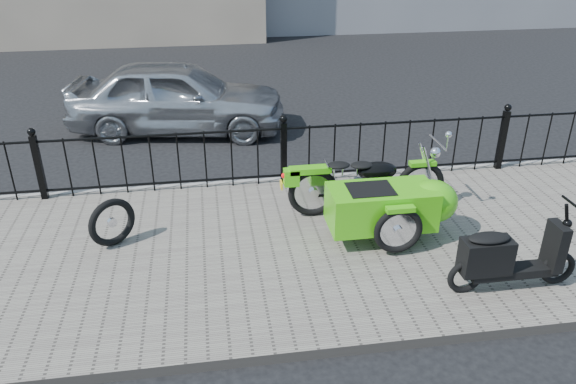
{
  "coord_description": "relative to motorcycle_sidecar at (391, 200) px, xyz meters",
  "views": [
    {
      "loc": [
        -1.12,
        -6.4,
        3.84
      ],
      "look_at": [
        -0.15,
        -0.1,
        0.65
      ],
      "focal_mm": 35.0,
      "sensor_mm": 36.0,
      "label": 1
    }
  ],
  "objects": [
    {
      "name": "ground",
      "position": [
        -1.12,
        0.41,
        -0.59
      ],
      "size": [
        120.0,
        120.0,
        0.0
      ],
      "primitive_type": "plane",
      "color": "black",
      "rests_on": "ground"
    },
    {
      "name": "sidewalk",
      "position": [
        -1.12,
        -0.09,
        -0.53
      ],
      "size": [
        30.0,
        3.8,
        0.12
      ],
      "primitive_type": "cube",
      "color": "#675F57",
      "rests_on": "ground"
    },
    {
      "name": "curb",
      "position": [
        -1.12,
        1.85,
        -0.53
      ],
      "size": [
        30.0,
        0.1,
        0.12
      ],
      "primitive_type": "cube",
      "color": "gray",
      "rests_on": "ground"
    },
    {
      "name": "iron_fence",
      "position": [
        -1.12,
        1.71,
        -0.01
      ],
      "size": [
        14.11,
        0.11,
        1.08
      ],
      "color": "black",
      "rests_on": "sidewalk"
    },
    {
      "name": "motorcycle_sidecar",
      "position": [
        0.0,
        0.0,
        0.0
      ],
      "size": [
        2.28,
        1.48,
        0.98
      ],
      "color": "black",
      "rests_on": "sidewalk"
    },
    {
      "name": "scooter",
      "position": [
        0.85,
        -1.34,
        -0.08
      ],
      "size": [
        1.48,
        0.43,
        1.0
      ],
      "color": "black",
      "rests_on": "sidewalk"
    },
    {
      "name": "spare_tire",
      "position": [
        -3.46,
        0.25,
        -0.16
      ],
      "size": [
        0.55,
        0.45,
        0.62
      ],
      "primitive_type": "torus",
      "rotation": [
        1.57,
        0.0,
        0.65
      ],
      "color": "black",
      "rests_on": "sidewalk"
    },
    {
      "name": "sedan_car",
      "position": [
        -2.75,
        4.57,
        0.1
      ],
      "size": [
        4.26,
        2.25,
        1.38
      ],
      "primitive_type": "imported",
      "rotation": [
        0.0,
        0.0,
        1.41
      ],
      "color": "#ABADB2",
      "rests_on": "ground"
    }
  ]
}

